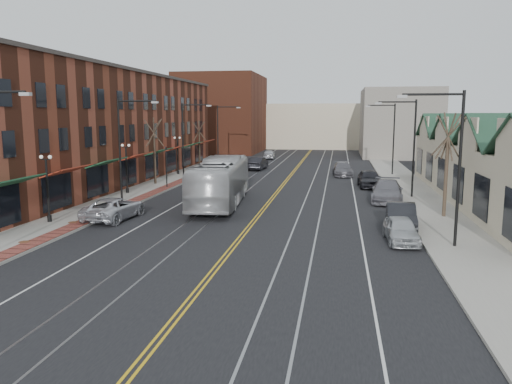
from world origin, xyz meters
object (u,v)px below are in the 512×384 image
(parked_car_a, at_px, (401,230))
(parked_car_c, at_px, (387,191))
(parked_car_b, at_px, (401,216))
(transit_bus, at_px, (220,182))
(parked_suv, at_px, (114,208))
(parked_car_d, at_px, (369,179))

(parked_car_a, relative_size, parked_car_c, 0.71)
(parked_car_b, relative_size, parked_car_c, 0.82)
(transit_bus, bearing_deg, parked_car_a, 137.74)
(transit_bus, relative_size, parked_car_b, 2.69)
(parked_suv, distance_m, parked_car_b, 18.54)
(parked_car_b, bearing_deg, transit_bus, 156.96)
(parked_car_b, height_order, parked_car_c, parked_car_c)
(parked_car_d, bearing_deg, transit_bus, -138.70)
(parked_car_d, bearing_deg, parked_car_c, -85.47)
(parked_suv, relative_size, parked_car_d, 1.08)
(parked_suv, bearing_deg, parked_car_a, 174.38)
(parked_car_d, bearing_deg, parked_car_a, -91.03)
(transit_bus, height_order, parked_car_b, transit_bus)
(transit_bus, distance_m, parked_car_c, 13.39)
(parked_car_a, distance_m, parked_car_d, 21.03)
(parked_suv, distance_m, parked_car_d, 25.12)
(transit_bus, bearing_deg, parked_car_c, -169.19)
(transit_bus, height_order, parked_car_a, transit_bus)
(parked_car_b, bearing_deg, parked_car_a, -93.11)
(transit_bus, distance_m, parked_car_b, 14.32)
(parked_car_a, bearing_deg, parked_car_b, 81.08)
(parked_car_a, bearing_deg, parked_suv, 167.63)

